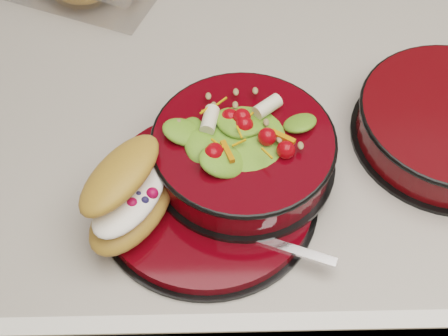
{
  "coord_description": "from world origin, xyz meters",
  "views": [
    {
      "loc": [
        -0.22,
        -0.62,
        1.53
      ],
      "look_at": [
        -0.21,
        -0.18,
        0.94
      ],
      "focal_mm": 50.0,
      "sensor_mm": 36.0,
      "label": 1
    }
  ],
  "objects_px": {
    "croissant": "(130,196)",
    "fork": "(266,241)",
    "island_counter": "(327,238)",
    "dinner_plate": "(208,197)",
    "salad_bowl": "(243,146)"
  },
  "relations": [
    {
      "from": "croissant",
      "to": "dinner_plate",
      "type": "bearing_deg",
      "value": -40.66
    },
    {
      "from": "island_counter",
      "to": "croissant",
      "type": "distance_m",
      "value": 0.64
    },
    {
      "from": "salad_bowl",
      "to": "croissant",
      "type": "height_order",
      "value": "salad_bowl"
    },
    {
      "from": "island_counter",
      "to": "fork",
      "type": "xyz_separation_m",
      "value": [
        -0.16,
        -0.27,
        0.47
      ]
    },
    {
      "from": "dinner_plate",
      "to": "fork",
      "type": "distance_m",
      "value": 0.09
    },
    {
      "from": "dinner_plate",
      "to": "salad_bowl",
      "type": "height_order",
      "value": "salad_bowl"
    },
    {
      "from": "island_counter",
      "to": "dinner_plate",
      "type": "relative_size",
      "value": 4.68
    },
    {
      "from": "fork",
      "to": "dinner_plate",
      "type": "bearing_deg",
      "value": 64.53
    },
    {
      "from": "island_counter",
      "to": "fork",
      "type": "bearing_deg",
      "value": -120.97
    },
    {
      "from": "dinner_plate",
      "to": "fork",
      "type": "relative_size",
      "value": 1.82
    },
    {
      "from": "dinner_plate",
      "to": "croissant",
      "type": "distance_m",
      "value": 0.1
    },
    {
      "from": "island_counter",
      "to": "dinner_plate",
      "type": "height_order",
      "value": "dinner_plate"
    },
    {
      "from": "fork",
      "to": "croissant",
      "type": "bearing_deg",
      "value": 96.51
    },
    {
      "from": "croissant",
      "to": "fork",
      "type": "xyz_separation_m",
      "value": [
        0.15,
        -0.04,
        -0.04
      ]
    },
    {
      "from": "croissant",
      "to": "salad_bowl",
      "type": "bearing_deg",
      "value": -30.3
    }
  ]
}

